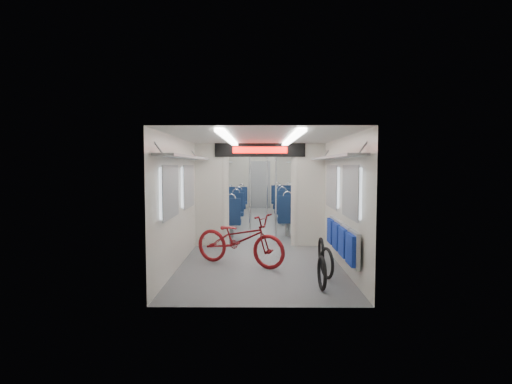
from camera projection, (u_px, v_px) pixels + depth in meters
The scene contains 14 objects.
carriage at pixel (260, 177), 10.70m from camera, with size 12.00×12.02×2.31m.
bicycle at pixel (240, 239), 7.22m from camera, with size 0.63×1.80×0.95m, color maroon.
flip_bench at pixel (341, 239), 6.65m from camera, with size 0.12×2.12×0.53m.
bike_hoop_a at pixel (322, 275), 5.76m from camera, with size 0.51×0.51×0.05m, color black.
bike_hoop_b at pixel (327, 265), 6.35m from camera, with size 0.51×0.51×0.05m, color black.
bike_hoop_c at pixel (321, 252), 7.28m from camera, with size 0.50×0.50×0.05m, color black.
seat_bay_near_left at pixel (225, 212), 10.78m from camera, with size 0.93×2.16×1.13m.
seat_bay_near_right at pixel (293, 210), 11.16m from camera, with size 0.96×2.30×1.17m.
seat_bay_far_left at pixel (234, 201), 14.39m from camera, with size 0.92×2.10×1.11m.
seat_bay_far_right at pixel (285, 200), 14.48m from camera, with size 0.96×2.30×1.17m.
stanchion_near_left at pixel (250, 192), 9.87m from camera, with size 0.04×0.04×2.30m, color silver.
stanchion_near_right at pixel (276, 193), 9.72m from camera, with size 0.04×0.04×2.30m, color silver.
stanchion_far_left at pixel (250, 186), 12.67m from camera, with size 0.04×0.04×2.30m, color silver.
stanchion_far_right at pixel (267, 186), 12.84m from camera, with size 0.04×0.04×2.30m, color silver.
Camera 1 is at (-0.02, -10.97, 1.80)m, focal length 28.00 mm.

